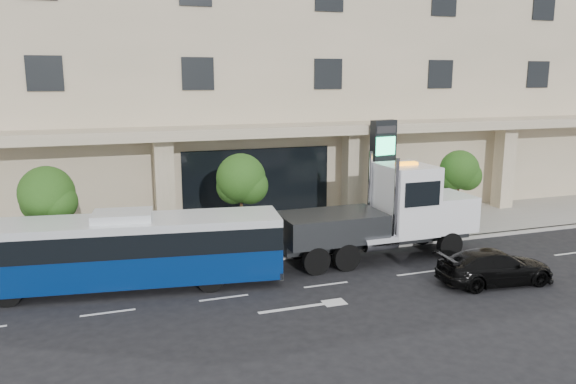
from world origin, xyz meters
The scene contains 11 objects.
ground centered at (0.00, 0.00, 0.00)m, with size 120.00×120.00×0.00m, color black.
sidewalk centered at (0.00, 5.00, 0.07)m, with size 120.00×6.00×0.15m, color gray.
curb centered at (0.00, 2.00, 0.07)m, with size 120.00×0.30×0.15m, color gray.
convention_center centered at (0.00, 15.42, 9.97)m, with size 60.00×17.60×20.00m.
tree_left centered at (-9.97, 3.59, 3.11)m, with size 2.27×2.20×4.22m.
tree_mid centered at (-1.97, 3.59, 3.26)m, with size 2.28×2.20×4.38m.
tree_right centered at (9.53, 3.59, 3.04)m, with size 2.10×2.00×4.04m.
city_bus centered at (-7.27, 0.70, 1.51)m, with size 11.90×4.03×2.96m.
tow_truck centered at (3.86, 0.87, 1.89)m, with size 10.09×2.65×4.60m.
black_sedan centered at (6.22, -3.45, 0.66)m, with size 1.86×4.57×1.33m, color black.
signage_pylon centered at (5.91, 5.12, 2.97)m, with size 1.45×0.77×5.55m.
Camera 1 is at (-8.05, -20.29, 7.81)m, focal length 35.00 mm.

